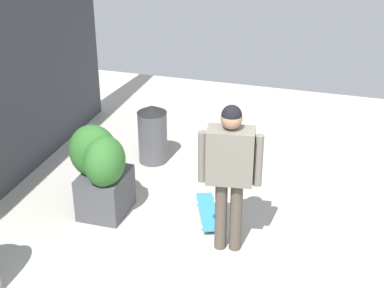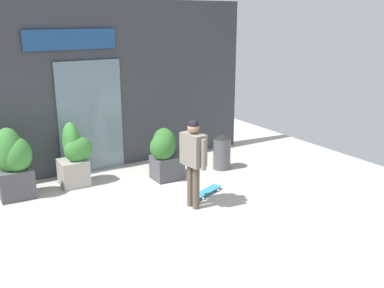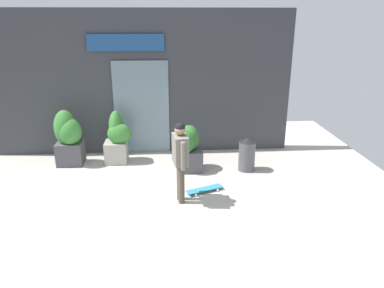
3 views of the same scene
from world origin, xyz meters
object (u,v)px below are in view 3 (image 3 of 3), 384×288
Objects in this scene: planter_box_right at (188,147)px; trash_bin at (247,154)px; planter_box_mid at (117,138)px; planter_box_left at (68,135)px; skateboard at (205,189)px; skateboarder at (180,154)px.

planter_box_right is 1.46m from trash_bin.
planter_box_right reaches higher than trash_bin.
planter_box_left is at bearing -177.05° from planter_box_mid.
planter_box_left is at bearing 128.73° from skateboard.
planter_box_right is at bearing 73.07° from skateboarder.
skateboarder is 2.01× the size of trash_bin.
trash_bin is (1.68, 1.48, -0.61)m from skateboarder.
planter_box_left is 1.27× the size of planter_box_right.
planter_box_right is (-0.29, 1.21, 0.54)m from skateboard.
planter_box_mid reaches higher than planter_box_right.
skateboarder reaches higher than planter_box_mid.
planter_box_left is (-3.29, 1.83, 0.70)m from skateboard.
skateboard is 1.64m from trash_bin.
skateboard is (0.53, 0.37, -0.97)m from skateboarder.
skateboarder is 2.00× the size of skateboard.
planter_box_mid is (-2.07, 1.90, 0.58)m from skateboard.
planter_box_right is at bearing 176.12° from trash_bin.
planter_box_mid is (-1.78, 0.69, 0.03)m from planter_box_right.
planter_box_mid is at bearing 115.41° from skateboard.
skateboarder is 1.17m from skateboard.
skateboard is at bearing 26.39° from skateboarder.
planter_box_left reaches higher than trash_bin.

